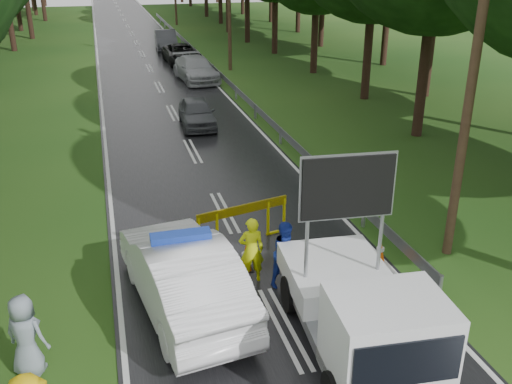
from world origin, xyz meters
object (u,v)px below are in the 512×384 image
object	(u,v)px
barrier	(243,214)
queue_car_first	(197,112)
queue_car_second	(196,69)
work_truck	(362,314)
civilian	(286,254)
officer	(251,250)
queue_car_third	(182,54)
queue_car_fourth	(166,40)
police_sedan	(183,274)

from	to	relation	value
barrier	queue_car_first	bearing A→B (deg)	72.75
barrier	queue_car_second	distance (m)	21.37
work_truck	queue_car_first	size ratio (longest dim) A/B	1.32
civilian	queue_car_first	size ratio (longest dim) A/B	0.44
work_truck	queue_car_first	xyz separation A→B (m)	(-0.33, 16.79, -0.39)
queue_car_first	queue_car_second	bearing A→B (deg)	83.67
civilian	officer	bearing A→B (deg)	131.19
queue_car_third	queue_car_fourth	xyz separation A→B (m)	(-0.33, 6.42, 0.09)
police_sedan	civilian	world-z (taller)	police_sedan
officer	queue_car_third	distance (m)	29.37
barrier	civilian	size ratio (longest dim) A/B	1.62
queue_car_first	queue_car_third	size ratio (longest dim) A/B	0.78
queue_car_second	queue_car_fourth	world-z (taller)	queue_car_fourth
police_sedan	work_truck	bearing A→B (deg)	131.16
work_truck	civilian	distance (m)	3.01
work_truck	queue_car_third	bearing A→B (deg)	92.15
police_sedan	civilian	bearing A→B (deg)	179.45
work_truck	queue_car_fourth	distance (m)	38.98
queue_car_third	queue_car_fourth	size ratio (longest dim) A/B	1.04
work_truck	civilian	bearing A→B (deg)	105.11
civilian	queue_car_third	size ratio (longest dim) A/B	0.34
barrier	queue_car_fourth	xyz separation A→B (m)	(1.99, 33.67, -0.09)
queue_car_first	queue_car_third	bearing A→B (deg)	87.09
work_truck	barrier	xyz separation A→B (m)	(-1.03, 5.30, -0.18)
work_truck	queue_car_first	bearing A→B (deg)	95.57
civilian	queue_car_fourth	world-z (taller)	civilian
work_truck	barrier	distance (m)	5.40
work_truck	queue_car_third	world-z (taller)	work_truck
officer	queue_car_fourth	bearing A→B (deg)	-89.00
officer	queue_car_second	bearing A→B (deg)	-91.70
queue_car_third	barrier	bearing A→B (deg)	-97.41
queue_car_first	police_sedan	bearing A→B (deg)	-97.91
civilian	queue_car_fourth	size ratio (longest dim) A/B	0.36
queue_car_third	queue_car_first	bearing A→B (deg)	-98.43
barrier	civilian	world-z (taller)	civilian
work_truck	queue_car_second	xyz separation A→B (m)	(1.27, 26.54, -0.31)
police_sedan	queue_car_first	distance (m)	14.45
queue_car_third	work_truck	bearing A→B (deg)	-94.82
civilian	police_sedan	bearing A→B (deg)	163.56
queue_car_second	queue_car_third	bearing A→B (deg)	84.55
work_truck	queue_car_second	world-z (taller)	work_truck
officer	queue_car_first	distance (m)	13.53
civilian	queue_car_fourth	distance (m)	36.05
civilian	queue_car_fourth	bearing A→B (deg)	63.17
civilian	barrier	bearing A→B (deg)	76.91
barrier	queue_car_first	world-z (taller)	queue_car_first
work_truck	queue_car_first	distance (m)	16.79
officer	queue_car_first	xyz separation A→B (m)	(0.99, 13.49, -0.21)
police_sedan	queue_car_third	xyz separation A→B (m)	(4.36, 29.94, -0.20)
work_truck	queue_car_fourth	bearing A→B (deg)	93.02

